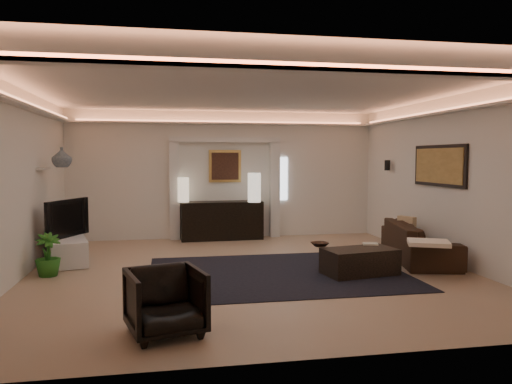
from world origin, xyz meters
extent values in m
plane|color=tan|center=(0.00, 0.00, 0.00)|extent=(7.00, 7.00, 0.00)
plane|color=white|center=(0.00, 0.00, 2.90)|extent=(7.00, 7.00, 0.00)
plane|color=white|center=(0.00, 3.50, 1.45)|extent=(7.00, 0.00, 7.00)
plane|color=white|center=(0.00, -3.50, 1.45)|extent=(7.00, 0.00, 7.00)
plane|color=white|center=(-3.50, 0.00, 1.45)|extent=(0.00, 7.00, 7.00)
plane|color=white|center=(3.50, 0.00, 1.45)|extent=(0.00, 7.00, 7.00)
cube|color=silver|center=(0.00, 0.00, 2.62)|extent=(7.00, 7.00, 0.04)
cube|color=white|center=(1.35, 3.48, 1.35)|extent=(0.25, 0.03, 1.00)
cube|color=black|center=(0.40, -0.20, 0.01)|extent=(4.00, 3.00, 0.01)
cube|color=silver|center=(-1.15, 3.40, 1.10)|extent=(0.22, 0.20, 2.20)
cube|color=silver|center=(1.15, 3.40, 1.10)|extent=(0.22, 0.20, 2.20)
cube|color=silver|center=(0.00, 3.40, 2.25)|extent=(2.52, 0.20, 0.12)
cube|color=tan|center=(0.00, 3.47, 1.65)|extent=(0.74, 0.04, 0.74)
cube|color=#4C2D1E|center=(0.00, 3.44, 1.65)|extent=(0.62, 0.02, 0.62)
cube|color=black|center=(3.47, 0.30, 1.70)|extent=(0.04, 1.64, 0.74)
cube|color=tan|center=(3.44, 0.30, 1.70)|extent=(0.02, 1.50, 0.62)
cylinder|color=black|center=(3.38, 2.20, 1.68)|extent=(0.12, 0.12, 0.22)
cube|color=silver|center=(-3.44, 1.40, 1.65)|extent=(0.10, 0.55, 0.04)
cube|color=black|center=(-0.11, 3.25, 0.40)|extent=(1.85, 0.63, 0.92)
cylinder|color=beige|center=(-0.96, 3.25, 1.09)|extent=(0.30, 0.30, 0.55)
cylinder|color=silver|center=(0.59, 2.96, 1.09)|extent=(0.37, 0.37, 0.65)
cube|color=silver|center=(-3.15, 1.71, 0.23)|extent=(1.11, 2.36, 0.43)
imported|color=black|center=(-3.15, 1.37, 0.79)|extent=(1.12, 0.63, 0.67)
cylinder|color=black|center=(-3.15, 1.96, 0.64)|extent=(0.16, 0.16, 0.42)
imported|color=slate|center=(-3.15, 1.50, 1.85)|extent=(0.40, 0.40, 0.36)
imported|color=#276A1B|center=(-3.15, 0.28, 0.34)|extent=(0.50, 0.50, 0.67)
imported|color=brown|center=(3.15, 0.37, 0.33)|extent=(2.42, 1.39, 0.66)
cube|color=silver|center=(2.59, -0.92, 0.55)|extent=(0.75, 0.69, 0.07)
cube|color=tan|center=(3.15, 0.84, 0.55)|extent=(0.25, 0.38, 0.36)
cube|color=black|center=(1.66, -0.51, 0.20)|extent=(1.21, 0.80, 0.42)
imported|color=black|center=(1.10, -0.20, 0.44)|extent=(0.32, 0.32, 0.07)
cube|color=beige|center=(1.97, -0.20, 0.42)|extent=(0.27, 0.23, 0.03)
imported|color=black|center=(-1.34, -2.62, 0.35)|extent=(0.91, 0.93, 0.69)
camera|label=1|loc=(-1.31, -7.68, 1.84)|focal=34.27mm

